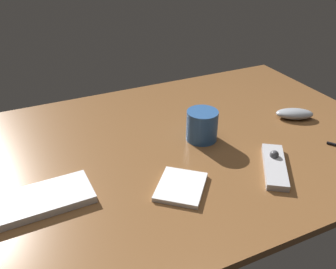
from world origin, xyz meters
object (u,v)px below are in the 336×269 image
Objects in this scene: coffee_mug at (202,125)px; notepad at (181,187)px; media_remote at (275,165)px; computer_mouse at (295,114)px.

notepad is (-15.56, -17.67, -3.87)cm from coffee_mug.
media_remote is 2.04× the size of coffee_mug.
media_remote reaches higher than notepad.
notepad is at bearing -131.37° from coffee_mug.
coffee_mug is (-33.11, 1.39, 2.89)cm from computer_mouse.
media_remote is (-23.42, -19.11, -0.59)cm from computer_mouse.
computer_mouse is 51.32cm from notepad.
notepad is at bearing -134.46° from computer_mouse.
media_remote is 25.41cm from notepad.
notepad is (-25.25, 2.83, -0.39)cm from media_remote.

